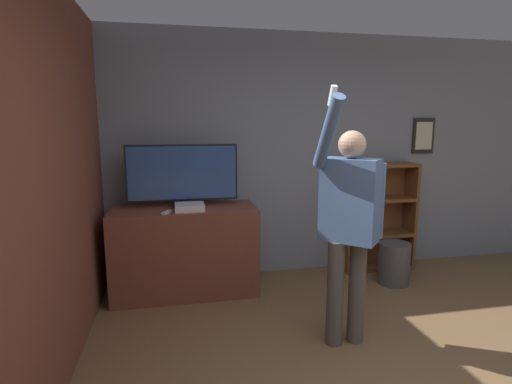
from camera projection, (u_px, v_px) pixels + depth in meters
wall_back at (297, 156)px, 4.56m from camera, size 6.23×0.09×2.70m
wall_side_brick at (64, 176)px, 2.84m from camera, size 0.06×4.21×2.70m
tv_ledge at (185, 251)px, 4.05m from camera, size 1.43×0.60×0.89m
television at (183, 174)px, 3.99m from camera, size 1.10×0.22×0.63m
game_console at (190, 207)px, 3.86m from camera, size 0.28×0.23×0.07m
remote_loose at (167, 212)px, 3.73m from camera, size 0.10×0.14×0.02m
bookshelf at (371, 216)px, 4.68m from camera, size 0.86×0.28×1.26m
person at (349, 219)px, 3.01m from camera, size 0.56×0.54×1.97m
waste_bin at (394, 263)px, 4.31m from camera, size 0.33×0.33×0.45m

